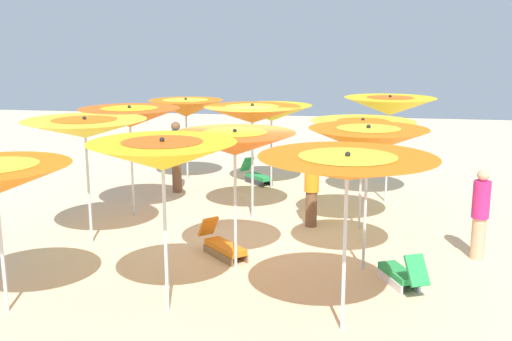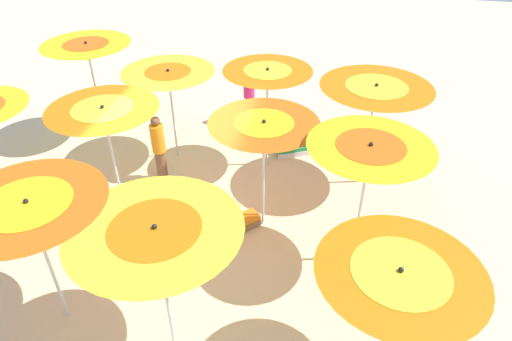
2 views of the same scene
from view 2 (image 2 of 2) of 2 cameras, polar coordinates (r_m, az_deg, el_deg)
The scene contains 16 objects.
ground at distance 9.59m, azimuth -8.67°, elevation -6.00°, with size 37.96×37.96×0.04m, color beige.
beach_umbrella_0 at distance 11.98m, azimuth -20.35°, elevation 13.78°, with size 2.12×2.12×2.55m.
beach_umbrella_3 at distance 10.57m, azimuth -10.87°, elevation 11.18°, with size 2.08×2.08×2.29m.
beach_umbrella_4 at distance 8.79m, azimuth -18.47°, elevation 6.44°, with size 2.04×2.04×2.50m.
beach_umbrella_5 at distance 6.95m, azimuth -26.41°, elevation -4.87°, with size 2.16×2.16×2.43m.
beach_umbrella_6 at distance 9.99m, azimuth 1.45°, elevation 11.42°, with size 1.94×1.94×2.47m.
beach_umbrella_7 at distance 8.09m, azimuth 1.00°, elevation 4.88°, with size 1.99×1.99×2.40m.
beach_umbrella_8 at distance 5.97m, azimuth -12.38°, elevation -8.24°, with size 2.26×2.26×2.43m.
beach_umbrella_9 at distance 9.63m, azimuth 14.73°, elevation 9.39°, with size 2.29×2.29×2.44m.
beach_umbrella_10 at distance 7.42m, azimuth 13.99°, elevation 1.80°, with size 2.03×2.03×2.53m.
beach_umbrella_11 at distance 5.92m, azimuth 17.33°, elevation -13.25°, with size 2.07×2.07×2.21m.
lounger_1 at distance 11.37m, azimuth 5.05°, elevation 3.01°, with size 1.15×0.76×0.65m.
lounger_2 at distance 9.06m, azimuth -2.92°, elevation -6.62°, with size 1.09×1.07×0.62m.
beachgoer_0 at distance 12.49m, azimuth -0.87°, elevation 9.56°, with size 0.30×0.30×1.62m.
beachgoer_1 at distance 10.33m, azimuth -12.06°, elevation 2.80°, with size 0.30×0.30×1.61m.
beach_ball at distance 11.73m, azimuth -23.11°, elevation 0.62°, with size 0.25×0.25×0.25m, color yellow.
Camera 2 is at (-2.79, 6.73, 6.22)m, focal length 31.93 mm.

